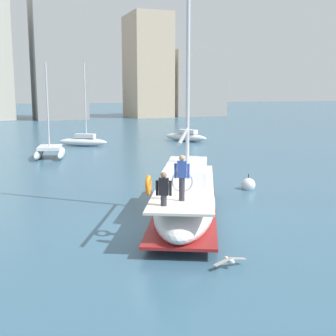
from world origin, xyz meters
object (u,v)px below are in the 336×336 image
object	(u,v)px
moored_cutter_left	(50,151)
seagull	(230,260)
mooring_buoy	(248,185)
moored_sloop_far	(186,136)
main_sailboat	(186,197)
moored_catamaran	(83,140)

from	to	relation	value
moored_cutter_left	seagull	distance (m)	24.88
seagull	mooring_buoy	distance (m)	11.10
seagull	mooring_buoy	bearing A→B (deg)	56.01
moored_cutter_left	moored_sloop_far	bearing A→B (deg)	26.34
main_sailboat	moored_catamaran	distance (m)	26.56
mooring_buoy	moored_catamaran	bearing A→B (deg)	101.62
main_sailboat	seagull	distance (m)	5.38
moored_catamaran	mooring_buoy	size ratio (longest dim) A/B	8.02
main_sailboat	mooring_buoy	distance (m)	6.68
main_sailboat	moored_sloop_far	world-z (taller)	main_sailboat
main_sailboat	seagull	bearing A→B (deg)	-99.20
seagull	mooring_buoy	size ratio (longest dim) A/B	1.16
moored_catamaran	moored_cutter_left	world-z (taller)	moored_catamaran
moored_cutter_left	mooring_buoy	size ratio (longest dim) A/B	7.51
main_sailboat	moored_sloop_far	size ratio (longest dim) A/B	2.07
main_sailboat	moored_cutter_left	distance (m)	19.77
moored_sloop_far	moored_cutter_left	size ratio (longest dim) A/B	0.85
seagull	mooring_buoy	world-z (taller)	mooring_buoy
main_sailboat	moored_catamaran	bearing A→B (deg)	88.48
moored_catamaran	moored_cutter_left	size ratio (longest dim) A/B	1.07
moored_catamaran	moored_cutter_left	bearing A→B (deg)	-119.03
main_sailboat	moored_cutter_left	world-z (taller)	main_sailboat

